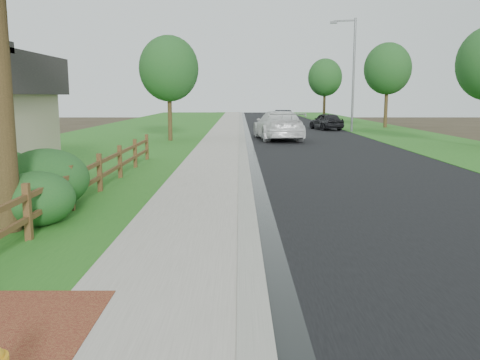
{
  "coord_description": "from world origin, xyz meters",
  "views": [
    {
      "loc": [
        0.23,
        -6.15,
        2.63
      ],
      "look_at": [
        0.25,
        5.39,
        0.73
      ],
      "focal_mm": 38.0,
      "sensor_mm": 36.0,
      "label": 1
    }
  ],
  "objects_px": {
    "ranch_fence": "(87,178)",
    "dark_car_mid": "(326,121)",
    "streetlight": "(352,68)",
    "white_suv": "(278,125)"
  },
  "relations": [
    {
      "from": "dark_car_mid",
      "to": "streetlight",
      "type": "xyz_separation_m",
      "value": [
        1.35,
        -2.46,
        4.01
      ]
    },
    {
      "from": "dark_car_mid",
      "to": "ranch_fence",
      "type": "bearing_deg",
      "value": 55.24
    },
    {
      "from": "dark_car_mid",
      "to": "streetlight",
      "type": "bearing_deg",
      "value": 104.85
    },
    {
      "from": "ranch_fence",
      "to": "white_suv",
      "type": "bearing_deg",
      "value": 71.62
    },
    {
      "from": "ranch_fence",
      "to": "dark_car_mid",
      "type": "xyz_separation_m",
      "value": [
        10.8,
        28.26,
        0.08
      ]
    },
    {
      "from": "ranch_fence",
      "to": "streetlight",
      "type": "xyz_separation_m",
      "value": [
        12.15,
        25.8,
        4.09
      ]
    },
    {
      "from": "ranch_fence",
      "to": "white_suv",
      "type": "relative_size",
      "value": 2.79
    },
    {
      "from": "ranch_fence",
      "to": "streetlight",
      "type": "height_order",
      "value": "streetlight"
    },
    {
      "from": "dark_car_mid",
      "to": "streetlight",
      "type": "distance_m",
      "value": 4.9
    },
    {
      "from": "dark_car_mid",
      "to": "streetlight",
      "type": "relative_size",
      "value": 0.48
    }
  ]
}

